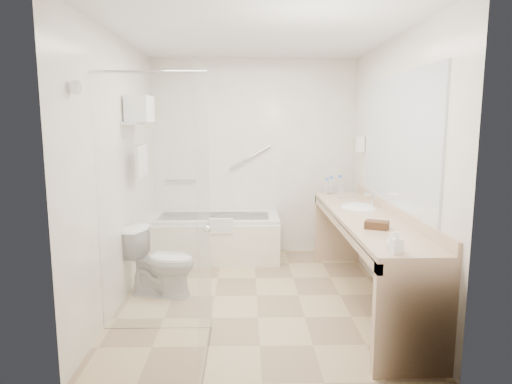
{
  "coord_description": "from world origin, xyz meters",
  "views": [
    {
      "loc": [
        -0.1,
        -4.33,
        1.74
      ],
      "look_at": [
        0.0,
        0.3,
        1.0
      ],
      "focal_mm": 32.0,
      "sensor_mm": 36.0,
      "label": 1
    }
  ],
  "objects_px": {
    "vanity_counter": "(365,236)",
    "amenity_basket": "(377,225)",
    "toilet": "(161,262)",
    "bathtub": "(215,237)",
    "water_bottle_left": "(331,186)"
  },
  "relations": [
    {
      "from": "vanity_counter",
      "to": "amenity_basket",
      "type": "distance_m",
      "value": 0.6
    },
    {
      "from": "toilet",
      "to": "amenity_basket",
      "type": "xyz_separation_m",
      "value": [
        1.92,
        -0.76,
        0.54
      ]
    },
    {
      "from": "bathtub",
      "to": "amenity_basket",
      "type": "xyz_separation_m",
      "value": [
        1.47,
        -1.93,
        0.61
      ]
    },
    {
      "from": "bathtub",
      "to": "vanity_counter",
      "type": "height_order",
      "value": "vanity_counter"
    },
    {
      "from": "vanity_counter",
      "to": "amenity_basket",
      "type": "relative_size",
      "value": 14.34
    },
    {
      "from": "water_bottle_left",
      "to": "bathtub",
      "type": "bearing_deg",
      "value": 174.41
    },
    {
      "from": "amenity_basket",
      "to": "water_bottle_left",
      "type": "xyz_separation_m",
      "value": [
        -0.05,
        1.8,
        0.06
      ]
    },
    {
      "from": "toilet",
      "to": "water_bottle_left",
      "type": "xyz_separation_m",
      "value": [
        1.87,
        1.03,
        0.61
      ]
    },
    {
      "from": "bathtub",
      "to": "toilet",
      "type": "distance_m",
      "value": 1.26
    },
    {
      "from": "amenity_basket",
      "to": "toilet",
      "type": "bearing_deg",
      "value": 158.37
    },
    {
      "from": "bathtub",
      "to": "amenity_basket",
      "type": "distance_m",
      "value": 2.5
    },
    {
      "from": "amenity_basket",
      "to": "bathtub",
      "type": "bearing_deg",
      "value": 127.26
    },
    {
      "from": "toilet",
      "to": "amenity_basket",
      "type": "distance_m",
      "value": 2.14
    },
    {
      "from": "vanity_counter",
      "to": "toilet",
      "type": "xyz_separation_m",
      "value": [
        -1.97,
        0.22,
        -0.3
      ]
    },
    {
      "from": "toilet",
      "to": "amenity_basket",
      "type": "relative_size",
      "value": 3.65
    }
  ]
}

